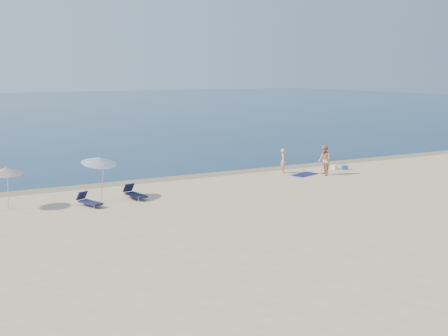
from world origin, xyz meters
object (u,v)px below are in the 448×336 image
object	(u,v)px
person_left	(284,161)
blue_cooler	(345,167)
person_right	(324,160)
umbrella_near	(99,161)

from	to	relation	value
person_left	blue_cooler	bearing A→B (deg)	-63.68
person_right	umbrella_near	distance (m)	14.52
person_left	blue_cooler	size ratio (longest dim) A/B	3.98
umbrella_near	person_left	bearing A→B (deg)	-8.71
person_left	umbrella_near	xyz separation A→B (m)	(-12.63, -1.98, 1.24)
person_right	umbrella_near	bearing A→B (deg)	-69.92
blue_cooler	umbrella_near	world-z (taller)	umbrella_near
person_left	person_right	distance (m)	2.62
blue_cooler	umbrella_near	xyz separation A→B (m)	(-16.98, -1.10, 1.89)
umbrella_near	person_right	bearing A→B (deg)	-17.10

